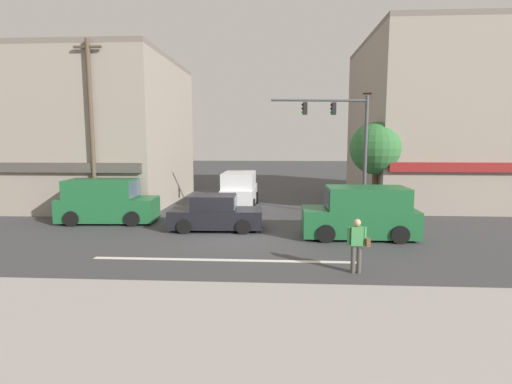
{
  "coord_description": "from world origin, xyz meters",
  "views": [
    {
      "loc": [
        1.83,
        -16.42,
        4.03
      ],
      "look_at": [
        0.73,
        2.0,
        1.6
      ],
      "focal_mm": 28.0,
      "sensor_mm": 36.0,
      "label": 1
    }
  ],
  "objects_px": {
    "utility_pole_near_left": "(92,128)",
    "utility_pole_far_right": "(373,144)",
    "van_approaching_near": "(240,190)",
    "van_parked_curbside": "(361,214)",
    "sedan_crossing_leftbound": "(216,214)",
    "traffic_light_mast": "(347,137)",
    "street_tree": "(376,149)",
    "van_waiting_far": "(106,202)",
    "pedestrian_foreground_with_bag": "(357,242)"
  },
  "relations": [
    {
      "from": "utility_pole_near_left",
      "to": "sedan_crossing_leftbound",
      "type": "xyz_separation_m",
      "value": [
        6.6,
        -2.28,
        -3.91
      ]
    },
    {
      "from": "utility_pole_near_left",
      "to": "sedan_crossing_leftbound",
      "type": "relative_size",
      "value": 2.15
    },
    {
      "from": "street_tree",
      "to": "sedan_crossing_leftbound",
      "type": "relative_size",
      "value": 1.2
    },
    {
      "from": "utility_pole_near_left",
      "to": "sedan_crossing_leftbound",
      "type": "bearing_deg",
      "value": -19.06
    },
    {
      "from": "utility_pole_far_right",
      "to": "traffic_light_mast",
      "type": "relative_size",
      "value": 1.16
    },
    {
      "from": "sedan_crossing_leftbound",
      "to": "van_parked_curbside",
      "type": "bearing_deg",
      "value": -10.02
    },
    {
      "from": "sedan_crossing_leftbound",
      "to": "van_parked_curbside",
      "type": "height_order",
      "value": "van_parked_curbside"
    },
    {
      "from": "utility_pole_near_left",
      "to": "van_approaching_near",
      "type": "relative_size",
      "value": 1.94
    },
    {
      "from": "pedestrian_foreground_with_bag",
      "to": "van_waiting_far",
      "type": "bearing_deg",
      "value": 147.56
    },
    {
      "from": "traffic_light_mast",
      "to": "van_waiting_far",
      "type": "height_order",
      "value": "traffic_light_mast"
    },
    {
      "from": "sedan_crossing_leftbound",
      "to": "van_waiting_far",
      "type": "height_order",
      "value": "van_waiting_far"
    },
    {
      "from": "van_waiting_far",
      "to": "sedan_crossing_leftbound",
      "type": "bearing_deg",
      "value": -12.78
    },
    {
      "from": "sedan_crossing_leftbound",
      "to": "van_parked_curbside",
      "type": "relative_size",
      "value": 0.9
    },
    {
      "from": "utility_pole_near_left",
      "to": "street_tree",
      "type": "bearing_deg",
      "value": 9.73
    },
    {
      "from": "utility_pole_near_left",
      "to": "van_approaching_near",
      "type": "xyz_separation_m",
      "value": [
        7.06,
        3.83,
        -3.61
      ]
    },
    {
      "from": "utility_pole_near_left",
      "to": "van_approaching_near",
      "type": "height_order",
      "value": "utility_pole_near_left"
    },
    {
      "from": "street_tree",
      "to": "van_waiting_far",
      "type": "height_order",
      "value": "street_tree"
    },
    {
      "from": "street_tree",
      "to": "van_approaching_near",
      "type": "relative_size",
      "value": 1.09
    },
    {
      "from": "street_tree",
      "to": "van_approaching_near",
      "type": "bearing_deg",
      "value": 170.27
    },
    {
      "from": "street_tree",
      "to": "pedestrian_foreground_with_bag",
      "type": "distance_m",
      "value": 11.1
    },
    {
      "from": "van_waiting_far",
      "to": "pedestrian_foreground_with_bag",
      "type": "height_order",
      "value": "van_waiting_far"
    },
    {
      "from": "traffic_light_mast",
      "to": "sedan_crossing_leftbound",
      "type": "distance_m",
      "value": 7.68
    },
    {
      "from": "van_waiting_far",
      "to": "pedestrian_foreground_with_bag",
      "type": "relative_size",
      "value": 2.81
    },
    {
      "from": "sedan_crossing_leftbound",
      "to": "traffic_light_mast",
      "type": "bearing_deg",
      "value": 25.31
    },
    {
      "from": "utility_pole_far_right",
      "to": "utility_pole_near_left",
      "type": "bearing_deg",
      "value": -160.94
    },
    {
      "from": "utility_pole_near_left",
      "to": "van_parked_curbside",
      "type": "bearing_deg",
      "value": -14.77
    },
    {
      "from": "street_tree",
      "to": "sedan_crossing_leftbound",
      "type": "height_order",
      "value": "street_tree"
    },
    {
      "from": "van_parked_curbside",
      "to": "van_waiting_far",
      "type": "xyz_separation_m",
      "value": [
        -11.8,
        2.36,
        0.0
      ]
    },
    {
      "from": "van_approaching_near",
      "to": "pedestrian_foreground_with_bag",
      "type": "bearing_deg",
      "value": -67.91
    },
    {
      "from": "sedan_crossing_leftbound",
      "to": "pedestrian_foreground_with_bag",
      "type": "distance_m",
      "value": 7.65
    },
    {
      "from": "street_tree",
      "to": "utility_pole_far_right",
      "type": "bearing_deg",
      "value": 81.07
    },
    {
      "from": "sedan_crossing_leftbound",
      "to": "utility_pole_far_right",
      "type": "bearing_deg",
      "value": 41.35
    },
    {
      "from": "traffic_light_mast",
      "to": "van_approaching_near",
      "type": "xyz_separation_m",
      "value": [
        -5.74,
        3.18,
        -3.17
      ]
    },
    {
      "from": "utility_pole_far_right",
      "to": "van_approaching_near",
      "type": "distance_m",
      "value": 8.64
    },
    {
      "from": "sedan_crossing_leftbound",
      "to": "van_waiting_far",
      "type": "distance_m",
      "value": 5.73
    },
    {
      "from": "pedestrian_foreground_with_bag",
      "to": "van_approaching_near",
      "type": "bearing_deg",
      "value": 112.09
    },
    {
      "from": "van_approaching_near",
      "to": "van_parked_curbside",
      "type": "distance_m",
      "value": 9.23
    },
    {
      "from": "sedan_crossing_leftbound",
      "to": "street_tree",
      "type": "bearing_deg",
      "value": 30.64
    },
    {
      "from": "sedan_crossing_leftbound",
      "to": "van_approaching_near",
      "type": "relative_size",
      "value": 0.9
    },
    {
      "from": "utility_pole_far_right",
      "to": "van_parked_curbside",
      "type": "distance_m",
      "value": 9.33
    },
    {
      "from": "utility_pole_near_left",
      "to": "utility_pole_far_right",
      "type": "relative_size",
      "value": 1.24
    },
    {
      "from": "van_approaching_near",
      "to": "street_tree",
      "type": "bearing_deg",
      "value": -9.73
    },
    {
      "from": "street_tree",
      "to": "pedestrian_foreground_with_bag",
      "type": "xyz_separation_m",
      "value": [
        -2.9,
        -10.39,
        -2.58
      ]
    },
    {
      "from": "street_tree",
      "to": "sedan_crossing_leftbound",
      "type": "distance_m",
      "value": 9.84
    },
    {
      "from": "van_approaching_near",
      "to": "utility_pole_near_left",
      "type": "bearing_deg",
      "value": -151.5
    },
    {
      "from": "traffic_light_mast",
      "to": "pedestrian_foreground_with_bag",
      "type": "xyz_separation_m",
      "value": [
        -0.99,
        -8.52,
        -3.22
      ]
    },
    {
      "from": "pedestrian_foreground_with_bag",
      "to": "van_parked_curbside",
      "type": "bearing_deg",
      "value": 77.34
    },
    {
      "from": "utility_pole_far_right",
      "to": "van_waiting_far",
      "type": "relative_size",
      "value": 1.53
    },
    {
      "from": "utility_pole_far_right",
      "to": "sedan_crossing_leftbound",
      "type": "relative_size",
      "value": 1.73
    },
    {
      "from": "van_approaching_near",
      "to": "van_waiting_far",
      "type": "relative_size",
      "value": 0.98
    }
  ]
}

